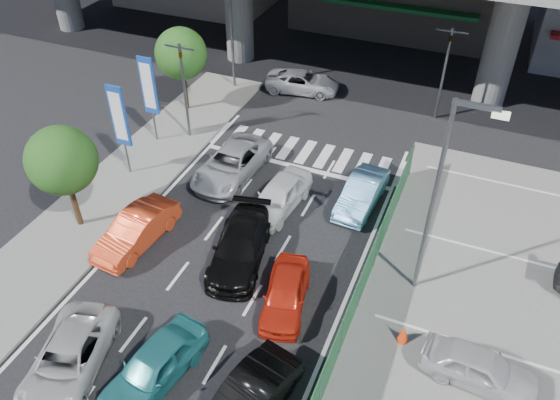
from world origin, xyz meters
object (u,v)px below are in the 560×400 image
at_px(taxi_teal_mid, 154,366).
at_px(taxi_orange_left, 136,230).
at_px(street_lamp_right, 442,188).
at_px(sedan_black_mid, 240,246).
at_px(tree_far, 181,54).
at_px(taxi_orange_right, 285,293).
at_px(traffic_light_left, 182,68).
at_px(traffic_cone, 404,334).
at_px(traffic_light_right, 448,51).
at_px(wagon_silver_front_left, 232,164).
at_px(sedan_white_mid_left, 68,359).
at_px(crossing_wagon_silver, 302,82).
at_px(signboard_far, 149,88).
at_px(signboard_near, 119,119).
at_px(parked_sedan_white, 480,368).
at_px(tree_near, 62,161).
at_px(street_lamp_left, 233,10).
at_px(kei_truck_front_right, 362,193).
at_px(sedan_white_front_mid, 279,195).

relative_size(taxi_teal_mid, taxi_orange_left, 0.97).
relative_size(street_lamp_right, sedan_black_mid, 1.68).
height_order(tree_far, taxi_orange_right, tree_far).
bearing_deg(traffic_light_left, traffic_cone, -33.13).
bearing_deg(street_lamp_right, tree_far, 150.42).
distance_m(traffic_light_right, wagon_silver_front_left, 12.70).
relative_size(street_lamp_right, tree_far, 1.67).
xyz_separation_m(sedan_white_mid_left, crossing_wagon_silver, (0.12, 21.11, -0.01)).
relative_size(signboard_far, taxi_orange_right, 1.27).
distance_m(traffic_light_right, sedan_black_mid, 15.50).
distance_m(signboard_near, signboard_far, 3.03).
bearing_deg(signboard_far, tree_far, 93.26).
xyz_separation_m(sedan_black_mid, parked_sedan_white, (9.42, -2.09, -0.00)).
bearing_deg(taxi_orange_left, traffic_light_left, 110.84).
bearing_deg(taxi_orange_left, tree_near, -173.43).
relative_size(traffic_light_left, wagon_silver_front_left, 1.05).
distance_m(street_lamp_right, sedan_white_mid_left, 13.30).
bearing_deg(crossing_wagon_silver, signboard_far, 139.01).
distance_m(signboard_near, taxi_orange_right, 11.34).
xyz_separation_m(sedan_white_mid_left, sedan_black_mid, (2.88, 6.77, 0.07)).
relative_size(street_lamp_left, signboard_near, 1.70).
height_order(taxi_orange_left, traffic_cone, taxi_orange_left).
bearing_deg(sedan_black_mid, traffic_cone, -24.38).
distance_m(street_lamp_right, signboard_near, 14.61).
bearing_deg(parked_sedan_white, taxi_teal_mid, 116.91).
relative_size(traffic_light_right, sedan_white_mid_left, 1.16).
distance_m(street_lamp_right, taxi_orange_left, 12.13).
bearing_deg(kei_truck_front_right, traffic_light_right, 83.23).
distance_m(street_lamp_right, crossing_wagon_silver, 16.83).
bearing_deg(sedan_black_mid, crossing_wagon_silver, 88.71).
distance_m(signboard_far, tree_far, 3.53).
xyz_separation_m(street_lamp_right, street_lamp_left, (-13.50, 12.00, 0.00)).
height_order(sedan_white_mid_left, crossing_wagon_silver, sedan_white_mid_left).
xyz_separation_m(street_lamp_left, sedan_black_mid, (6.58, -13.22, -4.08)).
bearing_deg(traffic_light_right, sedan_white_front_mid, -115.40).
xyz_separation_m(tree_far, sedan_white_front_mid, (8.25, -6.13, -2.70)).
relative_size(taxi_teal_mid, crossing_wagon_silver, 0.92).
xyz_separation_m(street_lamp_left, signboard_near, (-0.87, -10.01, -1.71)).
bearing_deg(sedan_black_mid, sedan_white_mid_left, -125.25).
xyz_separation_m(wagon_silver_front_left, parked_sedan_white, (12.26, -7.06, -0.00)).
height_order(signboard_far, taxi_orange_left, signboard_far).
bearing_deg(signboard_far, taxi_orange_left, -63.15).
xyz_separation_m(sedan_black_mid, traffic_cone, (6.88, -1.49, -0.25)).
relative_size(tree_near, tree_far, 1.00).
xyz_separation_m(traffic_light_left, sedan_black_mid, (6.46, -7.22, -3.25)).
bearing_deg(sedan_black_mid, wagon_silver_front_left, 107.51).
height_order(signboard_near, crossing_wagon_silver, signboard_near).
bearing_deg(taxi_orange_left, sedan_white_front_mid, 49.66).
bearing_deg(sedan_black_mid, traffic_light_right, 57.57).
relative_size(signboard_near, sedan_black_mid, 0.99).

